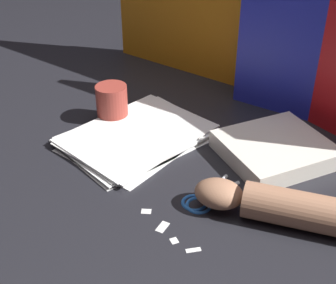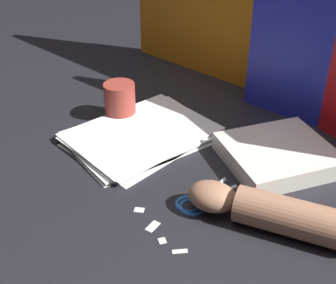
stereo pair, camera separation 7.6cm
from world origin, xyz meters
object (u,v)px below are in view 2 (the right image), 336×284
object	(u,v)px
scissors	(198,200)
paper_stack	(141,134)
hand_forearm	(271,212)
mug	(120,101)
book_closed	(278,155)

from	to	relation	value
scissors	paper_stack	bearing A→B (deg)	166.47
scissors	hand_forearm	xyz separation A→B (m)	(0.14, 0.05, 0.03)
mug	hand_forearm	bearing A→B (deg)	-3.63
paper_stack	mug	bearing A→B (deg)	170.03
paper_stack	scissors	world-z (taller)	paper_stack
book_closed	hand_forearm	bearing A→B (deg)	-55.76
mug	book_closed	bearing A→B (deg)	20.35
paper_stack	book_closed	size ratio (longest dim) A/B	1.27
book_closed	mug	distance (m)	0.42
scissors	mug	distance (m)	0.38
paper_stack	book_closed	bearing A→B (deg)	30.63
book_closed	hand_forearm	xyz separation A→B (m)	(0.12, -0.18, 0.01)
paper_stack	book_closed	distance (m)	0.32
book_closed	mug	size ratio (longest dim) A/B	2.96
paper_stack	scissors	bearing A→B (deg)	-13.53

